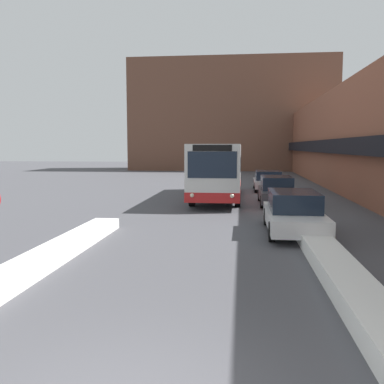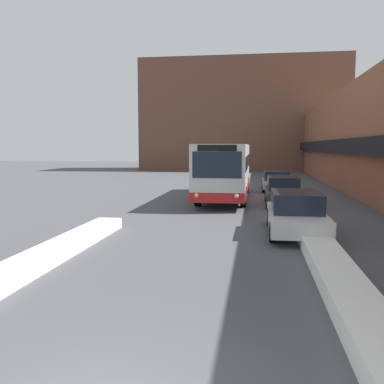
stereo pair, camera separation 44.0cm
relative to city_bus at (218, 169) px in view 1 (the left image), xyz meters
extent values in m
cube|color=brown|center=(9.96, 3.49, 1.79)|extent=(5.00, 60.00, 7.01)
cube|color=black|center=(7.21, 3.49, 1.34)|extent=(0.50, 60.00, 0.90)
cube|color=brown|center=(-0.04, 32.10, 5.32)|extent=(26.00, 8.00, 14.06)
cube|color=silver|center=(-3.64, -15.92, -1.53)|extent=(0.90, 12.75, 0.36)
cube|color=silver|center=(3.56, -16.80, -1.51)|extent=(0.90, 14.30, 0.41)
cube|color=silver|center=(0.00, 0.01, 0.08)|extent=(2.55, 10.91, 2.70)
cube|color=red|center=(0.00, 0.01, -1.03)|extent=(2.57, 10.93, 0.47)
cube|color=#192333|center=(0.00, 0.01, 0.46)|extent=(2.57, 10.03, 0.74)
cube|color=#192333|center=(0.00, -5.46, 0.49)|extent=(2.24, 0.03, 1.22)
cube|color=black|center=(0.00, -5.46, 1.25)|extent=(1.78, 0.03, 0.28)
sphere|color=#F2EAC6|center=(-0.92, -5.47, -0.92)|extent=(0.20, 0.20, 0.20)
sphere|color=#F2EAC6|center=(0.92, -5.47, -0.92)|extent=(0.20, 0.20, 0.20)
cylinder|color=black|center=(-1.15, -3.38, -1.19)|extent=(0.28, 1.04, 1.04)
cylinder|color=black|center=(1.15, -3.38, -1.19)|extent=(0.28, 1.04, 1.04)
cylinder|color=black|center=(-1.15, 3.39, -1.19)|extent=(0.28, 1.04, 1.04)
cylinder|color=black|center=(1.15, 3.39, -1.19)|extent=(0.28, 1.04, 1.04)
cube|color=silver|center=(3.16, -9.77, -1.18)|extent=(1.85, 4.77, 0.54)
cube|color=#192333|center=(3.16, -9.65, -0.58)|extent=(1.63, 2.62, 0.66)
cylinder|color=black|center=(4.01, -11.24, -1.38)|extent=(0.20, 0.65, 0.65)
cylinder|color=black|center=(2.32, -11.24, -1.38)|extent=(0.20, 0.65, 0.65)
cylinder|color=black|center=(4.01, -8.29, -1.38)|extent=(0.20, 0.65, 0.65)
cylinder|color=black|center=(2.32, -8.29, -1.38)|extent=(0.20, 0.65, 0.65)
cube|color=#38383D|center=(3.16, -2.25, -1.18)|extent=(1.75, 4.65, 0.56)
cube|color=#192333|center=(3.16, -2.13, -0.57)|extent=(1.54, 2.56, 0.66)
cylinder|color=black|center=(3.96, -3.69, -1.40)|extent=(0.20, 0.62, 0.62)
cylinder|color=black|center=(2.37, -3.69, -1.40)|extent=(0.20, 0.62, 0.62)
cylinder|color=black|center=(3.96, -0.81, -1.40)|extent=(0.20, 0.62, 0.62)
cylinder|color=black|center=(2.37, -0.81, -1.40)|extent=(0.20, 0.62, 0.62)
cube|color=#B7B7BC|center=(3.16, 5.04, -1.21)|extent=(1.90, 4.42, 0.48)
cube|color=#192333|center=(3.16, 5.15, -0.67)|extent=(1.67, 2.43, 0.61)
cylinder|color=black|center=(4.03, 3.67, -1.38)|extent=(0.20, 0.66, 0.66)
cylinder|color=black|center=(2.30, 3.67, -1.38)|extent=(0.20, 0.66, 0.66)
cylinder|color=black|center=(4.03, 6.41, -1.38)|extent=(0.20, 0.66, 0.66)
cylinder|color=black|center=(2.30, 6.41, -1.38)|extent=(0.20, 0.66, 0.66)
camera|label=1|loc=(1.33, -24.85, 1.31)|focal=40.00mm
camera|label=2|loc=(1.76, -24.79, 1.31)|focal=40.00mm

